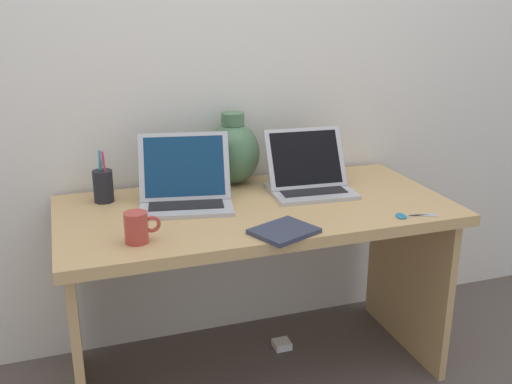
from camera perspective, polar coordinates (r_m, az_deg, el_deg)
The scene contains 11 objects.
ground_plane at distance 2.47m, azimuth 0.00°, elevation -16.78°, with size 6.00×6.00×0.00m, color #564C47.
back_wall at distance 2.39m, azimuth -3.01°, elevation 13.08°, with size 4.40×0.04×2.40m, color silver.
desk at distance 2.20m, azimuth 0.00°, elevation -4.99°, with size 1.41×0.69×0.70m.
laptop_left at distance 2.15m, azimuth -6.82°, elevation 0.54°, with size 0.37×0.31×0.24m.
laptop_right at distance 2.29m, azimuth 5.06°, elevation 1.59°, with size 0.32×0.27×0.23m.
green_vase at distance 2.36m, azimuth -2.20°, elevation 3.87°, with size 0.21×0.21×0.29m.
notebook_stack at distance 1.89m, azimuth 2.76°, elevation -3.77°, with size 0.19×0.16×0.02m, color #33384C.
coffee_mug at distance 1.84m, azimuth -11.35°, elevation -3.35°, with size 0.11×0.07×0.10m.
pen_cup at distance 2.23m, azimuth -14.48°, elevation 0.60°, with size 0.07×0.07×0.19m.
scissors at distance 2.10m, azimuth 14.50°, elevation -2.22°, with size 0.15×0.06×0.01m.
power_brick at distance 2.60m, azimuth 2.50°, elevation -14.42°, with size 0.07×0.07×0.03m, color white.
Camera 1 is at (-0.64, -1.91, 1.43)m, focal length 41.60 mm.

